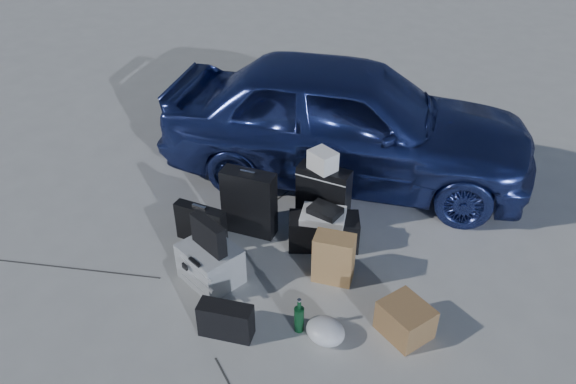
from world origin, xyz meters
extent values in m
plane|color=#A2A29E|center=(0.00, 0.00, 0.00)|extent=(60.00, 60.00, 0.00)
imported|color=#31408D|center=(0.11, 2.10, 0.67)|extent=(4.16, 2.40, 1.33)
cube|color=#A3A7A9|center=(-0.25, -0.03, 0.17)|extent=(0.59, 0.53, 0.35)
cube|color=black|center=(-0.25, -0.02, 0.49)|extent=(0.38, 0.22, 0.28)
cube|color=black|center=(-0.62, 0.37, 0.19)|extent=(0.50, 0.13, 0.39)
cube|color=black|center=(-0.30, 0.72, 0.33)|extent=(0.52, 0.24, 0.66)
cube|color=black|center=(0.27, 1.17, 0.31)|extent=(0.51, 0.19, 0.61)
cube|color=silver|center=(0.25, 1.15, 0.71)|extent=(0.29, 0.27, 0.19)
cube|color=black|center=(0.43, 0.83, 0.16)|extent=(0.70, 0.52, 0.32)
cube|color=silver|center=(0.42, 0.81, 0.36)|extent=(0.46, 0.39, 0.07)
cube|color=black|center=(0.44, 0.81, 0.42)|extent=(0.31, 0.24, 0.06)
cube|color=#AB704A|center=(0.68, 0.46, 0.23)|extent=(0.37, 0.26, 0.45)
cube|color=olive|center=(1.42, 0.14, 0.14)|extent=(0.47, 0.46, 0.27)
ellipsoid|color=#B9BAC0|center=(0.90, -0.20, 0.09)|extent=(0.37, 0.34, 0.17)
cube|color=black|center=(0.19, -0.50, 0.15)|extent=(0.44, 0.24, 0.29)
cylinder|color=black|center=(0.68, -0.21, 0.16)|extent=(0.09, 0.09, 0.32)
camera|label=1|loc=(1.98, -2.96, 3.39)|focal=35.00mm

